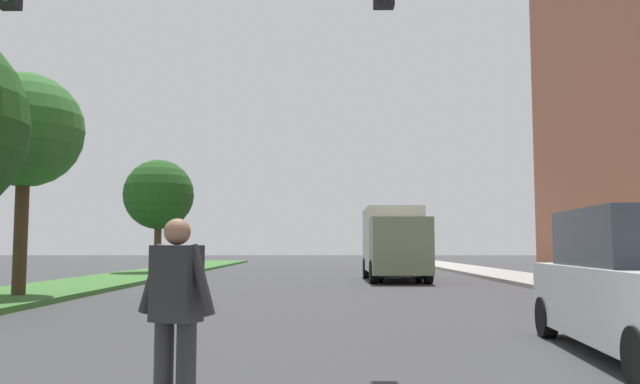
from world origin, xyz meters
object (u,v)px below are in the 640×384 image
(pedestrian_performer, at_px, (176,311))
(sedan_midblock, at_px, (393,262))
(tree_far, at_px, (25,131))
(traffic_light_gantry, at_px, (8,31))
(truck_box_delivery, at_px, (394,242))
(tree_distant, at_px, (159,195))

(pedestrian_performer, xyz_separation_m, sedan_midblock, (4.11, 21.85, -0.16))
(tree_far, distance_m, pedestrian_performer, 14.27)
(tree_far, relative_size, traffic_light_gantry, 0.64)
(tree_far, height_order, sedan_midblock, tree_far)
(traffic_light_gantry, distance_m, truck_box_delivery, 20.08)
(traffic_light_gantry, xyz_separation_m, truck_box_delivery, (7.27, 18.51, -2.75))
(pedestrian_performer, relative_size, truck_box_delivery, 0.27)
(tree_distant, height_order, traffic_light_gantry, traffic_light_gantry)
(traffic_light_gantry, bearing_deg, tree_far, 114.04)
(truck_box_delivery, bearing_deg, tree_far, -138.67)
(tree_far, distance_m, truck_box_delivery, 15.15)
(traffic_light_gantry, bearing_deg, pedestrian_performer, -45.76)
(tree_far, height_order, tree_distant, tree_far)
(sedan_midblock, bearing_deg, traffic_light_gantry, -111.15)
(traffic_light_gantry, relative_size, pedestrian_performer, 5.57)
(sedan_midblock, bearing_deg, pedestrian_performer, -100.66)
(tree_distant, distance_m, truck_box_delivery, 12.61)
(tree_distant, xyz_separation_m, truck_box_delivery, (11.33, -5.00, -2.39))
(truck_box_delivery, bearing_deg, sedan_midblock, 109.24)
(pedestrian_performer, distance_m, sedan_midblock, 22.24)
(sedan_midblock, bearing_deg, tree_far, -138.10)
(truck_box_delivery, bearing_deg, tree_distant, 156.20)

